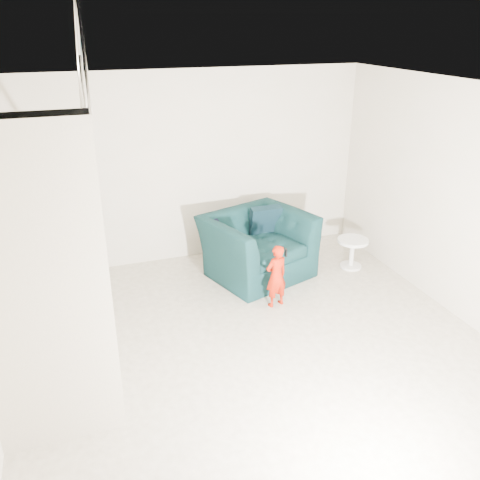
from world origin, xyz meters
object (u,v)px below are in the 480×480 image
Objects in this scene: toddler at (276,276)px; staircase at (50,286)px; side_table at (352,248)px; armchair at (258,246)px.

staircase reaches higher than toddler.
toddler is 2.63m from staircase.
side_table is 0.12× the size of staircase.
armchair is 3.04× the size of side_table.
toddler is at bearing 9.47° from staircase.
armchair is 1.63× the size of toddler.
armchair is at bearing 26.18° from staircase.
side_table is at bearing 14.69° from staircase.
armchair is at bearing -109.49° from toddler.
staircase is (-2.63, -1.29, 0.52)m from armchair.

